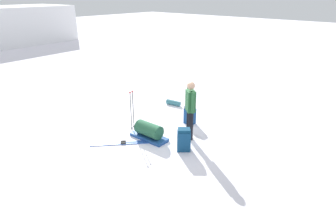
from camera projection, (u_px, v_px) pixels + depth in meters
ground_plane at (168, 132)px, 8.74m from camera, size 80.00×80.00×0.00m
skier_standing at (190, 107)px, 8.05m from camera, size 0.38×0.47×1.70m
ski_pair_near at (123, 143)px, 8.10m from camera, size 1.47×1.35×0.05m
backpack_large_dark at (190, 115)px, 9.23m from camera, size 0.26×0.32×0.59m
backpack_bright at (184, 140)px, 7.65m from camera, size 0.43×0.44×0.63m
ski_poles_planted_near at (132, 108)px, 8.69m from camera, size 0.19×0.11×1.24m
gear_sled at (149, 131)px, 8.29m from camera, size 0.50×1.16×0.49m
sleeping_mat_rolled at (173, 103)px, 10.81m from camera, size 0.26×0.57×0.18m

